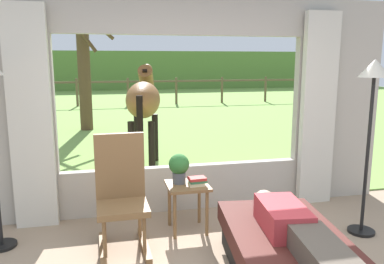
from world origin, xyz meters
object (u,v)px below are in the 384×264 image
(potted_plant, at_px, (179,167))
(pasture_tree, at_px, (85,67))
(side_table, at_px, (188,193))
(recliner_sofa, at_px, (289,260))
(floor_lamp_right, at_px, (373,95))
(reclining_person, at_px, (294,228))
(horse, at_px, (144,100))
(book_stack, at_px, (197,181))
(rocking_chair, at_px, (121,193))

(potted_plant, bearing_deg, pasture_tree, 100.75)
(side_table, distance_m, potted_plant, 0.29)
(recliner_sofa, height_order, floor_lamp_right, floor_lamp_right)
(recliner_sofa, relative_size, reclining_person, 1.25)
(recliner_sofa, height_order, horse, horse)
(book_stack, distance_m, floor_lamp_right, 1.98)
(side_table, bearing_deg, recliner_sofa, -63.77)
(reclining_person, distance_m, floor_lamp_right, 1.73)
(book_stack, bearing_deg, rocking_chair, -169.55)
(potted_plant, distance_m, horse, 2.65)
(reclining_person, relative_size, pasture_tree, 0.43)
(reclining_person, height_order, side_table, reclining_person)
(side_table, bearing_deg, book_stack, -36.37)
(potted_plant, bearing_deg, recliner_sofa, -61.94)
(recliner_sofa, xyz_separation_m, side_table, (-0.59, 1.20, 0.21))
(reclining_person, height_order, horse, horse)
(reclining_person, bearing_deg, floor_lamp_right, 39.90)
(recliner_sofa, relative_size, horse, 0.99)
(reclining_person, relative_size, potted_plant, 4.49)
(recliner_sofa, xyz_separation_m, rocking_chair, (-1.29, 0.99, 0.33))
(reclining_person, xyz_separation_m, pasture_tree, (-1.90, 7.78, 1.13))
(recliner_sofa, relative_size, floor_lamp_right, 0.98)
(rocking_chair, bearing_deg, side_table, 15.00)
(pasture_tree, bearing_deg, side_table, -78.67)
(potted_plant, relative_size, book_stack, 1.64)
(reclining_person, bearing_deg, book_stack, 120.03)
(book_stack, bearing_deg, floor_lamp_right, -12.99)
(horse, bearing_deg, potted_plant, -76.77)
(potted_plant, relative_size, horse, 0.18)
(rocking_chair, bearing_deg, potted_plant, 21.82)
(floor_lamp_right, distance_m, horse, 3.73)
(rocking_chair, bearing_deg, floor_lamp_right, -7.39)
(side_table, relative_size, pasture_tree, 0.16)
(rocking_chair, distance_m, floor_lamp_right, 2.68)
(recliner_sofa, distance_m, potted_plant, 1.50)
(book_stack, height_order, horse, horse)
(side_table, bearing_deg, horse, 94.04)
(book_stack, height_order, floor_lamp_right, floor_lamp_right)
(horse, bearing_deg, pasture_tree, 117.02)
(potted_plant, distance_m, book_stack, 0.25)
(rocking_chair, height_order, floor_lamp_right, floor_lamp_right)
(recliner_sofa, xyz_separation_m, book_stack, (-0.50, 1.13, 0.35))
(potted_plant, bearing_deg, floor_lamp_right, -15.44)
(book_stack, bearing_deg, horse, 95.77)
(floor_lamp_right, bearing_deg, reclining_person, -147.13)
(potted_plant, distance_m, floor_lamp_right, 2.10)
(recliner_sofa, relative_size, book_stack, 9.18)
(reclining_person, xyz_separation_m, floor_lamp_right, (1.21, 0.79, 0.96))
(recliner_sofa, relative_size, side_table, 3.46)
(potted_plant, bearing_deg, reclining_person, -62.86)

